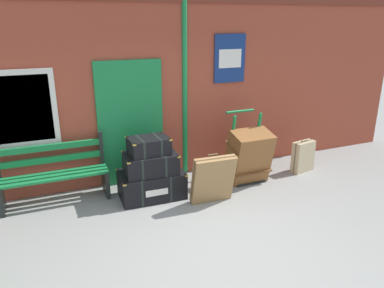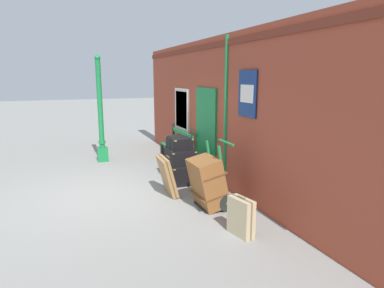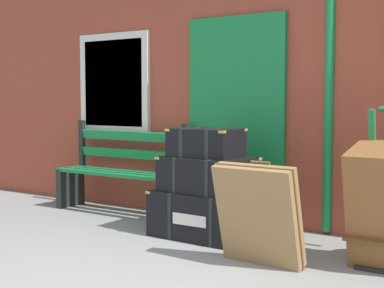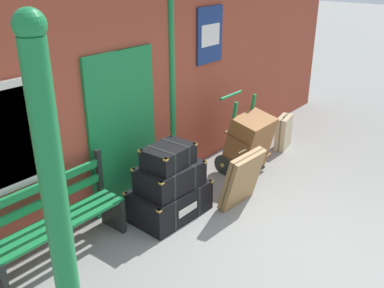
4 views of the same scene
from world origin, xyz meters
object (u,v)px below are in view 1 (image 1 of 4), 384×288
at_px(large_brown_trunk, 249,156).
at_px(suitcase_olive, 213,180).
at_px(steamer_trunk_top, 149,146).
at_px(platform_bench, 54,175).
at_px(suitcase_cream, 303,156).
at_px(steamer_trunk_middle, 151,163).
at_px(porters_trolley, 243,164).
at_px(steamer_trunk_base, 152,184).

distance_m(large_brown_trunk, suitcase_olive, 1.03).
bearing_deg(large_brown_trunk, steamer_trunk_top, 177.46).
bearing_deg(large_brown_trunk, platform_bench, 170.76).
height_order(large_brown_trunk, suitcase_cream, large_brown_trunk).
bearing_deg(steamer_trunk_middle, steamer_trunk_top, -176.88).
xyz_separation_m(large_brown_trunk, suitcase_olive, (-0.91, -0.48, -0.08)).
bearing_deg(suitcase_olive, large_brown_trunk, 27.84).
height_order(steamer_trunk_top, large_brown_trunk, steamer_trunk_top).
bearing_deg(porters_trolley, steamer_trunk_top, -176.92).
relative_size(steamer_trunk_top, porters_trolley, 0.52).
distance_m(platform_bench, steamer_trunk_middle, 1.48).
relative_size(platform_bench, suitcase_olive, 1.99).
distance_m(steamer_trunk_top, suitcase_cream, 2.99).
height_order(platform_bench, steamer_trunk_top, platform_bench).
height_order(steamer_trunk_middle, porters_trolley, porters_trolley).
relative_size(steamer_trunk_middle, suitcase_olive, 1.05).
height_order(porters_trolley, large_brown_trunk, porters_trolley).
bearing_deg(steamer_trunk_middle, steamer_trunk_base, 66.75).
xyz_separation_m(platform_bench, steamer_trunk_top, (1.39, -0.43, 0.43)).
xyz_separation_m(steamer_trunk_base, steamer_trunk_middle, (-0.01, -0.02, 0.37)).
relative_size(porters_trolley, suitcase_cream, 1.95).
relative_size(steamer_trunk_base, suitcase_olive, 1.29).
bearing_deg(steamer_trunk_middle, suitcase_cream, -1.15).
height_order(porters_trolley, suitcase_olive, porters_trolley).
distance_m(porters_trolley, large_brown_trunk, 0.27).
distance_m(platform_bench, suitcase_cream, 4.35).
height_order(steamer_trunk_middle, steamer_trunk_top, steamer_trunk_top).
bearing_deg(porters_trolley, suitcase_olive, -144.39).
distance_m(steamer_trunk_base, suitcase_cream, 2.90).
xyz_separation_m(steamer_trunk_base, suitcase_olive, (0.81, -0.58, 0.18)).
bearing_deg(steamer_trunk_base, steamer_trunk_middle, -113.25).
bearing_deg(suitcase_cream, steamer_trunk_middle, 178.85).
relative_size(steamer_trunk_base, suitcase_cream, 1.67).
relative_size(steamer_trunk_middle, large_brown_trunk, 0.88).
bearing_deg(platform_bench, suitcase_cream, -6.47).
distance_m(platform_bench, steamer_trunk_base, 1.50).
relative_size(large_brown_trunk, suitcase_olive, 1.19).
height_order(steamer_trunk_middle, suitcase_cream, steamer_trunk_middle).
xyz_separation_m(steamer_trunk_top, large_brown_trunk, (1.75, -0.08, -0.39)).
height_order(platform_bench, suitcase_olive, platform_bench).
xyz_separation_m(platform_bench, steamer_trunk_middle, (1.41, -0.43, 0.14)).
xyz_separation_m(steamer_trunk_base, steamer_trunk_top, (-0.03, -0.02, 0.66)).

